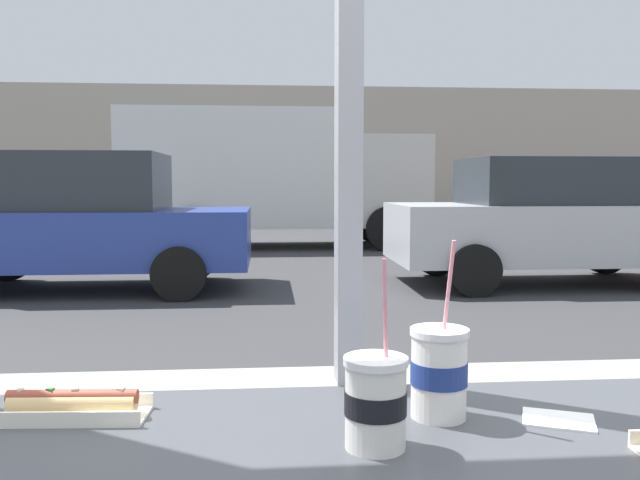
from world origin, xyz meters
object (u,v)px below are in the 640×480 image
soda_cup_right (376,401)px  parked_car_silver (548,220)px  parked_car_blue (82,222)px  soda_cup_left (439,371)px  hotdog_tray_near (73,405)px  box_truck (270,173)px

soda_cup_right → parked_car_silver: bearing=64.2°
soda_cup_right → parked_car_blue: (-2.52, 7.50, -0.16)m
parked_car_blue → parked_car_silver: 6.15m
soda_cup_left → hotdog_tray_near: size_ratio=1.19×
hotdog_tray_near → parked_car_silver: parked_car_silver is taller
hotdog_tray_near → soda_cup_left: bearing=-4.4°
hotdog_tray_near → parked_car_silver: size_ratio=0.06×
soda_cup_right → box_truck: box_truck is taller
soda_cup_right → box_truck: 12.99m
parked_car_blue → soda_cup_left: bearing=-70.2°
soda_cup_left → box_truck: size_ratio=0.05×
soda_cup_right → box_truck: (-0.09, 12.98, 0.53)m
box_truck → soda_cup_right: bearing=-89.6°
soda_cup_left → hotdog_tray_near: soda_cup_left is taller
soda_cup_right → soda_cup_left: bearing=42.6°
hotdog_tray_near → box_truck: (0.42, 12.81, 0.58)m
soda_cup_left → box_truck: (-0.23, 12.86, 0.52)m
soda_cup_left → soda_cup_right: (-0.13, -0.12, -0.01)m
soda_cup_left → parked_car_silver: bearing=64.7°
soda_cup_right → parked_car_blue: 7.92m
box_truck → parked_car_blue: bearing=-113.9°
soda_cup_left → parked_car_blue: (-2.66, 7.38, -0.17)m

